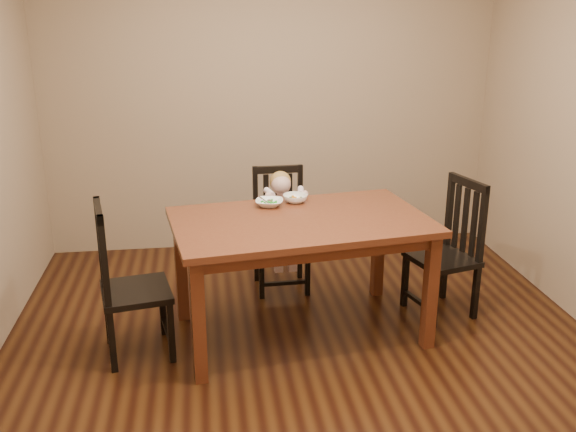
{
  "coord_description": "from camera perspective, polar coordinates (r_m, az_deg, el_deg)",
  "views": [
    {
      "loc": [
        -0.62,
        -3.69,
        2.18
      ],
      "look_at": [
        -0.08,
        0.25,
        0.85
      ],
      "focal_mm": 40.0,
      "sensor_mm": 36.0,
      "label": 1
    }
  ],
  "objects": [
    {
      "name": "room",
      "position": [
        3.83,
        1.76,
        5.99
      ],
      "size": [
        4.01,
        4.01,
        2.71
      ],
      "color": "#3E210D",
      "rests_on": "ground"
    },
    {
      "name": "dining_table",
      "position": [
        4.23,
        1.13,
        -1.47
      ],
      "size": [
        1.79,
        1.22,
        0.83
      ],
      "rotation": [
        0.0,
        0.0,
        0.14
      ],
      "color": "#532413",
      "rests_on": "room"
    },
    {
      "name": "chair_child",
      "position": [
        5.05,
        -0.69,
        -1.37
      ],
      "size": [
        0.43,
        0.41,
        0.96
      ],
      "rotation": [
        0.0,
        0.0,
        3.17
      ],
      "color": "black",
      "rests_on": "room"
    },
    {
      "name": "chair_left",
      "position": [
        4.18,
        -14.12,
        -5.91
      ],
      "size": [
        0.5,
        0.51,
        1.02
      ],
      "rotation": [
        0.0,
        0.0,
        -1.38
      ],
      "color": "black",
      "rests_on": "room"
    },
    {
      "name": "chair_right",
      "position": [
        4.77,
        14.06,
        -2.98
      ],
      "size": [
        0.51,
        0.52,
        1.0
      ],
      "rotation": [
        0.0,
        0.0,
        1.84
      ],
      "color": "black",
      "rests_on": "room"
    },
    {
      "name": "toddler",
      "position": [
        4.97,
        -0.62,
        -0.21
      ],
      "size": [
        0.3,
        0.37,
        0.49
      ],
      "primitive_type": null,
      "rotation": [
        0.0,
        0.0,
        3.17
      ],
      "color": "silver",
      "rests_on": "chair_child"
    },
    {
      "name": "bowl_peas",
      "position": [
        4.45,
        -1.67,
        1.18
      ],
      "size": [
        0.23,
        0.23,
        0.05
      ],
      "primitive_type": "imported",
      "rotation": [
        0.0,
        0.0,
        -0.21
      ],
      "color": "white",
      "rests_on": "dining_table"
    },
    {
      "name": "bowl_veg",
      "position": [
        4.54,
        0.65,
        1.58
      ],
      "size": [
        0.21,
        0.21,
        0.05
      ],
      "primitive_type": "imported",
      "rotation": [
        0.0,
        0.0,
        0.24
      ],
      "color": "white",
      "rests_on": "dining_table"
    },
    {
      "name": "fork",
      "position": [
        4.42,
        -2.11,
        1.32
      ],
      "size": [
        0.09,
        0.11,
        0.05
      ],
      "rotation": [
        0.0,
        0.0,
        0.67
      ],
      "color": "silver",
      "rests_on": "bowl_peas"
    }
  ]
}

